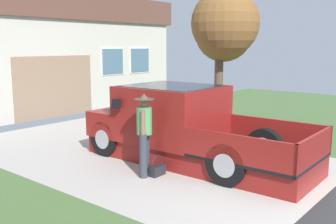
{
  "coord_description": "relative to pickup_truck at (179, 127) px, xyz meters",
  "views": [
    {
      "loc": [
        -6.47,
        -1.93,
        2.53
      ],
      "look_at": [
        -0.0,
        3.36,
        1.11
      ],
      "focal_mm": 41.76,
      "sensor_mm": 36.0,
      "label": 1
    }
  ],
  "objects": [
    {
      "name": "person_with_hat",
      "position": [
        -1.29,
        -0.14,
        0.15
      ],
      "size": [
        0.44,
        0.39,
        1.63
      ],
      "rotation": [
        0.0,
        0.0,
        0.6
      ],
      "color": "#333842",
      "rests_on": "ground"
    },
    {
      "name": "house_with_garage",
      "position": [
        2.12,
        9.64,
        1.53
      ],
      "size": [
        11.41,
        6.25,
        4.49
      ],
      "color": "beige",
      "rests_on": "ground"
    },
    {
      "name": "handbag",
      "position": [
        -1.18,
        -0.36,
        -0.63
      ],
      "size": [
        0.33,
        0.18,
        0.41
      ],
      "color": "#232328",
      "rests_on": "ground"
    },
    {
      "name": "pickup_truck",
      "position": [
        0.0,
        0.0,
        0.0
      ],
      "size": [
        2.08,
        5.12,
        1.66
      ],
      "rotation": [
        0.0,
        0.0,
        0.02
      ],
      "color": "maroon",
      "rests_on": "ground"
    },
    {
      "name": "front_yard_tree",
      "position": [
        3.52,
        1.01,
        2.31
      ],
      "size": [
        2.28,
        2.16,
        4.2
      ],
      "color": "brown",
      "rests_on": "ground"
    }
  ]
}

